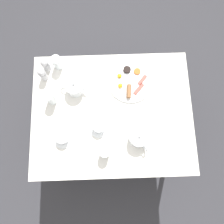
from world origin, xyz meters
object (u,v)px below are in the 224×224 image
(water_glass_short, at_px, (105,153))
(fork_by_plate, at_px, (171,100))
(breakfast_plate, at_px, (130,81))
(teacup_with_saucer_left, at_px, (99,127))
(water_glass_tall, at_px, (51,98))
(pepper_grinder, at_px, (43,74))
(teapot_near, at_px, (75,87))
(teapot_far, at_px, (139,138))
(knife_by_plate, at_px, (174,153))
(wine_glass_spare, at_px, (57,62))
(teacup_with_saucer_right, at_px, (63,138))
(salt_grinder, at_px, (46,65))
(spoon_for_tea, at_px, (60,165))

(water_glass_short, distance_m, fork_by_plate, 0.58)
(breakfast_plate, bearing_deg, teacup_with_saucer_left, -34.68)
(water_glass_tall, height_order, pepper_grinder, water_glass_tall)
(pepper_grinder, relative_size, fork_by_plate, 0.68)
(water_glass_tall, xyz_separation_m, fork_by_plate, (0.03, 0.81, -0.06))
(breakfast_plate, distance_m, teapot_near, 0.38)
(teapot_far, height_order, fork_by_plate, teapot_far)
(water_glass_tall, bearing_deg, water_glass_short, 43.52)
(teapot_near, xyz_separation_m, fork_by_plate, (0.10, 0.66, -0.05))
(knife_by_plate, bearing_deg, teapot_far, -114.05)
(water_glass_tall, relative_size, knife_by_plate, 0.63)
(teapot_far, xyz_separation_m, wine_glass_spare, (-0.54, -0.53, 0.01))
(teapot_far, relative_size, pepper_grinder, 1.67)
(teacup_with_saucer_right, relative_size, pepper_grinder, 1.23)
(breakfast_plate, relative_size, teapot_far, 1.69)
(pepper_grinder, bearing_deg, water_glass_tall, 19.59)
(teacup_with_saucer_left, bearing_deg, teacup_with_saucer_right, -74.87)
(fork_by_plate, relative_size, knife_by_plate, 0.90)
(breakfast_plate, distance_m, teacup_with_saucer_right, 0.60)
(water_glass_short, height_order, salt_grinder, salt_grinder)
(teapot_far, height_order, knife_by_plate, teapot_far)
(breakfast_plate, height_order, water_glass_tall, water_glass_tall)
(spoon_for_tea, bearing_deg, water_glass_short, 102.36)
(teapot_near, xyz_separation_m, pepper_grinder, (-0.09, -0.22, 0.01))
(pepper_grinder, xyz_separation_m, spoon_for_tea, (0.60, 0.12, -0.06))
(teacup_with_saucer_left, bearing_deg, teapot_far, 72.26)
(water_glass_tall, distance_m, knife_by_plate, 0.88)
(teacup_with_saucer_right, xyz_separation_m, water_glass_short, (0.11, 0.27, 0.02))
(teapot_near, xyz_separation_m, teacup_with_saucer_right, (0.34, -0.08, -0.02))
(teacup_with_saucer_right, distance_m, water_glass_short, 0.29)
(teacup_with_saucer_left, bearing_deg, fork_by_plate, 109.07)
(teacup_with_saucer_right, bearing_deg, pepper_grinder, -162.24)
(water_glass_tall, height_order, wine_glass_spare, water_glass_tall)
(teacup_with_saucer_left, bearing_deg, wine_glass_spare, -148.57)
(teapot_near, bearing_deg, teacup_with_saucer_left, -44.40)
(teapot_far, height_order, spoon_for_tea, teapot_far)
(salt_grinder, xyz_separation_m, fork_by_plate, (0.27, 0.86, -0.06))
(breakfast_plate, xyz_separation_m, salt_grinder, (-0.12, -0.58, 0.05))
(teapot_near, distance_m, teapot_far, 0.55)
(teapot_far, xyz_separation_m, salt_grinder, (-0.52, -0.61, 0.01))
(teacup_with_saucer_left, xyz_separation_m, pepper_grinder, (-0.37, -0.38, 0.03))
(breakfast_plate, relative_size, wine_glass_spare, 2.86)
(teacup_with_saucer_right, xyz_separation_m, spoon_for_tea, (0.17, -0.02, -0.03))
(pepper_grinder, bearing_deg, teapot_far, 54.44)
(teacup_with_saucer_left, xyz_separation_m, wine_glass_spare, (-0.46, -0.28, 0.03))
(breakfast_plate, bearing_deg, teacup_with_saucer_right, -50.07)
(water_glass_short, relative_size, wine_glass_spare, 0.90)
(knife_by_plate, bearing_deg, fork_by_plate, 177.14)
(wine_glass_spare, bearing_deg, teapot_near, 33.87)
(teacup_with_saucer_left, bearing_deg, water_glass_short, 11.53)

